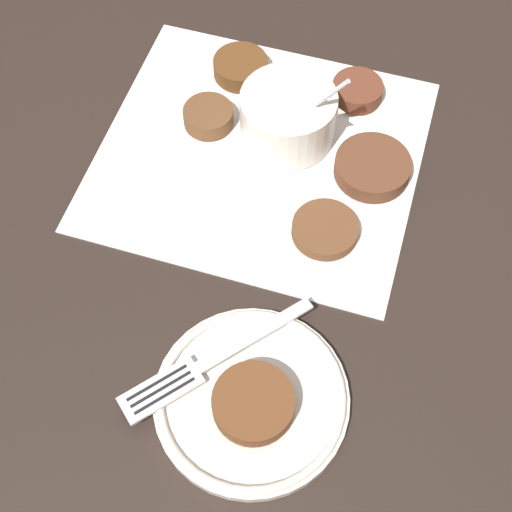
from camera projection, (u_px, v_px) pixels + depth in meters
ground_plane at (248, 162)px, 0.78m from camera, size 4.00×4.00×0.00m
napkin at (260, 153)px, 0.79m from camera, size 0.37×0.35×0.00m
sauce_bowl at (288, 118)px, 0.78m from camera, size 0.11×0.10×0.11m
fritter_0 at (357, 91)px, 0.82m from camera, size 0.06×0.06×0.02m
fritter_1 at (241, 67)px, 0.84m from camera, size 0.06×0.06×0.02m
fritter_2 at (372, 167)px, 0.76m from camera, size 0.08×0.08×0.02m
fritter_3 at (325, 229)px, 0.73m from camera, size 0.07×0.07×0.01m
fritter_4 at (208, 116)px, 0.80m from camera, size 0.06×0.06×0.02m
serving_plate at (251, 398)px, 0.64m from camera, size 0.18×0.18×0.02m
fritter_on_plate at (253, 403)px, 0.62m from camera, size 0.07×0.07×0.02m
fork at (199, 368)px, 0.64m from camera, size 0.16×0.15×0.00m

